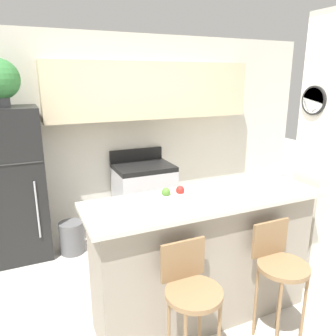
% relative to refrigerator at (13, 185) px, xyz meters
% --- Properties ---
extents(ground_plane, '(14.00, 14.00, 0.00)m').
position_rel_refrigerator_xyz_m(ground_plane, '(1.43, -1.76, -0.86)').
color(ground_plane, beige).
extents(wall_back, '(5.60, 0.38, 2.55)m').
position_rel_refrigerator_xyz_m(wall_back, '(1.56, 0.29, 0.66)').
color(wall_back, silver).
rests_on(wall_back, ground_plane).
extents(pillar_right, '(0.38, 0.32, 2.55)m').
position_rel_refrigerator_xyz_m(pillar_right, '(2.69, -1.73, 0.42)').
color(pillar_right, silver).
rests_on(pillar_right, ground_plane).
extents(counter_bar, '(1.94, 0.62, 1.09)m').
position_rel_refrigerator_xyz_m(counter_bar, '(1.43, -1.76, -0.30)').
color(counter_bar, gray).
rests_on(counter_bar, ground_plane).
extents(refrigerator, '(0.68, 0.63, 1.71)m').
position_rel_refrigerator_xyz_m(refrigerator, '(0.00, 0.00, 0.00)').
color(refrigerator, black).
rests_on(refrigerator, ground_plane).
extents(stove_range, '(0.74, 0.60, 1.07)m').
position_rel_refrigerator_xyz_m(stove_range, '(1.55, 0.02, -0.39)').
color(stove_range, silver).
rests_on(stove_range, ground_plane).
extents(bar_stool_left, '(0.38, 0.38, 0.96)m').
position_rel_refrigerator_xyz_m(bar_stool_left, '(1.05, -2.22, -0.22)').
color(bar_stool_left, olive).
rests_on(bar_stool_left, ground_plane).
extents(bar_stool_right, '(0.38, 0.38, 0.96)m').
position_rel_refrigerator_xyz_m(bar_stool_right, '(1.80, -2.22, -0.22)').
color(bar_stool_right, olive).
rests_on(bar_stool_right, ground_plane).
extents(fruit_bowl, '(0.27, 0.27, 0.11)m').
position_rel_refrigerator_xyz_m(fruit_bowl, '(1.16, -1.70, 0.27)').
color(fruit_bowl, silver).
rests_on(fruit_bowl, counter_bar).
extents(trash_bin, '(0.28, 0.28, 0.38)m').
position_rel_refrigerator_xyz_m(trash_bin, '(0.56, -0.21, -0.67)').
color(trash_bin, '#59595B').
rests_on(trash_bin, ground_plane).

